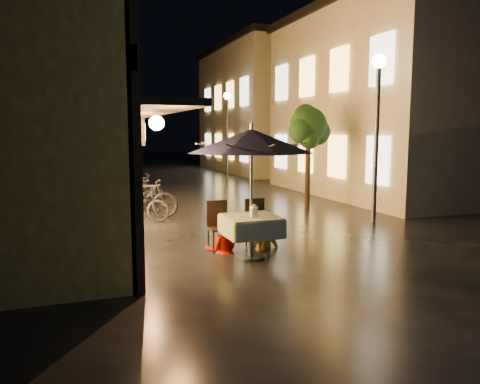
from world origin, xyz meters
name	(u,v)px	position (x,y,z in m)	size (l,w,h in m)	color
ground	(307,249)	(0.00, 0.00, 0.00)	(90.00, 90.00, 0.00)	black
west_building	(0,69)	(-5.72, 4.00, 3.71)	(5.90, 11.40, 7.40)	#C07A2D
east_building_near	(405,102)	(7.49, 6.50, 3.41)	(7.30, 9.30, 6.80)	#C3B499
east_building_far	(277,109)	(7.49, 18.00, 3.66)	(7.30, 10.30, 7.30)	#C3B499
street_tree	(309,128)	(2.41, 4.51, 2.42)	(1.43, 1.20, 3.15)	black
streetlamp_near	(377,107)	(3.00, 2.00, 2.92)	(0.36, 0.36, 4.23)	#59595E
streetlamp_far	(227,119)	(3.00, 14.00, 2.92)	(0.36, 0.36, 4.23)	#59595E
cafe_table	(251,226)	(-1.25, -0.18, 0.59)	(0.99, 0.99, 0.78)	#59595E
patio_umbrella	(251,141)	(-1.25, -0.18, 2.15)	(2.36, 2.36, 2.46)	#59595E
cafe_chair_left	(218,223)	(-1.65, 0.56, 0.54)	(0.42, 0.42, 0.97)	black
cafe_chair_right	(256,220)	(-0.85, 0.56, 0.54)	(0.42, 0.42, 0.97)	black
table_lantern	(254,210)	(-1.25, -0.31, 0.92)	(0.16, 0.16, 0.25)	white
person_orange	(222,217)	(-1.62, 0.40, 0.68)	(0.66, 0.51, 1.35)	#C61700
person_yellow	(262,213)	(-0.79, 0.40, 0.72)	(0.92, 0.53, 1.43)	gold
bicycle_0	(136,204)	(-2.78, 4.05, 0.46)	(0.60, 1.73, 0.91)	black
bicycle_1	(144,198)	(-2.51, 4.47, 0.55)	(0.51, 1.82, 1.09)	black
bicycle_2	(129,196)	(-2.79, 5.47, 0.48)	(0.63, 1.81, 0.95)	black
bicycle_3	(134,192)	(-2.52, 6.57, 0.48)	(0.45, 1.58, 0.95)	black
bicycle_4	(132,190)	(-2.54, 6.84, 0.49)	(0.65, 1.87, 0.98)	black
bicycle_5	(126,187)	(-2.62, 8.00, 0.46)	(0.43, 1.52, 0.91)	black
bicycle_6	(118,182)	(-2.75, 9.30, 0.49)	(0.65, 1.88, 0.99)	black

